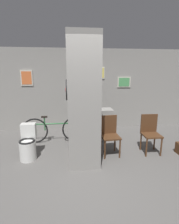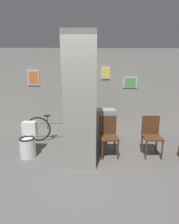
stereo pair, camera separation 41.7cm
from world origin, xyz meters
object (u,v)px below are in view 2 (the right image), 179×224
chair_near_pillar (108,134)px  bicycle (58,128)px  chair_by_doorway (151,134)px  toilet (28,142)px  bottle_tall (85,105)px

chair_near_pillar → bicycle: size_ratio=0.52×
chair_near_pillar → chair_by_doorway: (0.98, -0.01, 0.00)m
chair_by_doorway → bicycle: chair_by_doorway is taller
chair_by_doorway → bicycle: size_ratio=0.52×
chair_near_pillar → bicycle: (-1.30, 0.86, -0.14)m
chair_by_doorway → bicycle: bearing=161.1°
toilet → bicycle: size_ratio=0.43×
chair_near_pillar → bottle_tall: bottle_tall is taller
chair_by_doorway → bicycle: (-2.29, 0.87, -0.14)m
chair_near_pillar → bicycle: bearing=143.0°
chair_by_doorway → toilet: bearing=-178.1°
chair_by_doorway → bottle_tall: size_ratio=2.70×
bottle_tall → toilet: bearing=-142.0°
toilet → chair_by_doorway: 2.83m
toilet → bicycle: bearing=58.5°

